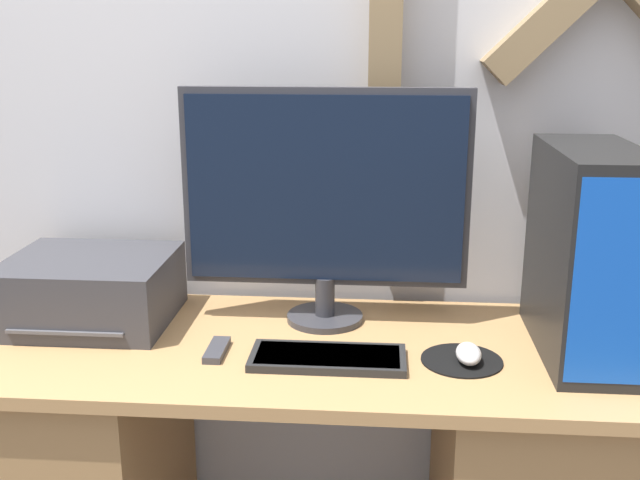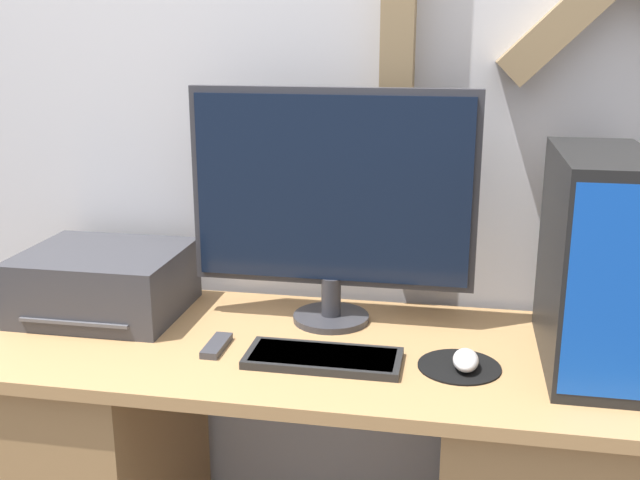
% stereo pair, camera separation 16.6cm
% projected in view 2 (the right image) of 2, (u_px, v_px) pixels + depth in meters
% --- Properties ---
extents(wall_back, '(6.40, 0.13, 2.70)m').
position_uv_depth(wall_back, '(333.00, 63.00, 1.91)').
color(wall_back, silver).
rests_on(wall_back, ground_plane).
extents(desk, '(1.57, 0.62, 0.74)m').
position_uv_depth(desk, '(301.00, 477.00, 1.83)').
color(desk, tan).
rests_on(desk, ground_plane).
extents(monitor, '(0.69, 0.19, 0.57)m').
position_uv_depth(monitor, '(332.00, 196.00, 1.78)').
color(monitor, '#333338').
rests_on(monitor, desk).
extents(keyboard, '(0.34, 0.14, 0.02)m').
position_uv_depth(keyboard, '(323.00, 358.00, 1.63)').
color(keyboard, black).
rests_on(keyboard, desk).
extents(mousepad, '(0.18, 0.18, 0.00)m').
position_uv_depth(mousepad, '(459.00, 367.00, 1.61)').
color(mousepad, black).
rests_on(mousepad, desk).
extents(mouse, '(0.05, 0.09, 0.04)m').
position_uv_depth(mouse, '(466.00, 360.00, 1.59)').
color(mouse, silver).
rests_on(mouse, mousepad).
extents(computer_tower, '(0.19, 0.43, 0.46)m').
position_uv_depth(computer_tower, '(595.00, 261.00, 1.57)').
color(computer_tower, black).
rests_on(computer_tower, desk).
extents(printer, '(0.39, 0.34, 0.16)m').
position_uv_depth(printer, '(105.00, 282.00, 1.90)').
color(printer, '#38383D').
rests_on(printer, desk).
extents(remote_control, '(0.04, 0.12, 0.02)m').
position_uv_depth(remote_control, '(217.00, 346.00, 1.70)').
color(remote_control, '#38383D').
rests_on(remote_control, desk).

